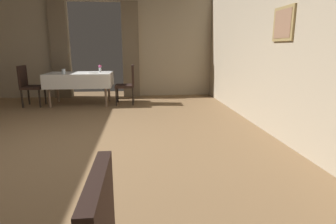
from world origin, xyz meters
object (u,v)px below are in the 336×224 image
dining_table_mid (80,77)px  chair_mid_left (29,84)px  plate_mid_d (56,72)px  chair_mid_right (128,83)px  glass_mid_b (64,71)px  flower_vase_mid (100,68)px  plate_mid_c (93,73)px

dining_table_mid → chair_mid_left: (-1.12, -0.08, -0.13)m
chair_mid_left → plate_mid_d: 0.64m
chair_mid_right → glass_mid_b: chair_mid_right is taller
glass_mid_b → flower_vase_mid: bearing=30.3°
flower_vase_mid → plate_mid_d: bearing=-177.7°
chair_mid_left → flower_vase_mid: chair_mid_left is taller
chair_mid_left → flower_vase_mid: (1.58, 0.22, 0.33)m
chair_mid_left → plate_mid_c: (1.46, -0.01, 0.24)m
flower_vase_mid → dining_table_mid: bearing=-163.7°
glass_mid_b → plate_mid_d: (-0.28, 0.39, -0.05)m
chair_mid_left → flower_vase_mid: 1.63m
dining_table_mid → plate_mid_c: 0.36m
dining_table_mid → chair_mid_left: chair_mid_left is taller
chair_mid_right → flower_vase_mid: chair_mid_right is taller
flower_vase_mid → plate_mid_d: flower_vase_mid is taller
chair_mid_left → glass_mid_b: (0.85, -0.21, 0.29)m
chair_mid_left → flower_vase_mid: size_ratio=5.36×
dining_table_mid → plate_mid_c: (0.33, -0.10, 0.11)m
glass_mid_b → plate_mid_d: bearing=126.1°
chair_mid_left → chair_mid_right: 2.25m
chair_mid_left → glass_mid_b: 0.92m
chair_mid_left → chair_mid_right: bearing=0.2°
chair_mid_right → plate_mid_c: 0.83m
glass_mid_b → plate_mid_c: 0.64m
plate_mid_c → plate_mid_d: bearing=168.0°
flower_vase_mid → plate_mid_c: bearing=-119.2°
chair_mid_right → plate_mid_c: (-0.79, -0.02, 0.24)m
glass_mid_b → dining_table_mid: bearing=46.9°
plate_mid_d → plate_mid_c: bearing=-12.0°
flower_vase_mid → plate_mid_c: flower_vase_mid is taller
plate_mid_d → flower_vase_mid: bearing=2.3°
chair_mid_right → glass_mid_b: bearing=-171.1°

